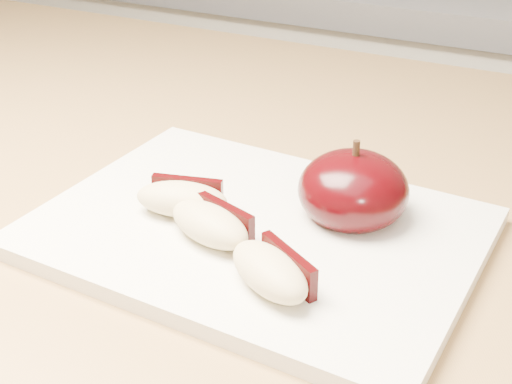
% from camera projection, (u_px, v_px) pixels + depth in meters
% --- Properties ---
extents(back_cabinet, '(2.40, 0.62, 0.94)m').
position_uv_depth(back_cabinet, '(407.00, 214.00, 1.37)').
color(back_cabinet, silver).
rests_on(back_cabinet, ground).
extents(cutting_board, '(0.30, 0.23, 0.01)m').
position_uv_depth(cutting_board, '(256.00, 231.00, 0.49)').
color(cutting_board, silver).
rests_on(cutting_board, island_counter).
extents(apple_half, '(0.09, 0.09, 0.06)m').
position_uv_depth(apple_half, '(353.00, 190.00, 0.49)').
color(apple_half, black).
rests_on(apple_half, cutting_board).
extents(apple_wedge_a, '(0.07, 0.05, 0.02)m').
position_uv_depth(apple_wedge_a, '(182.00, 198.00, 0.50)').
color(apple_wedge_a, '#D3BC86').
rests_on(apple_wedge_a, cutting_board).
extents(apple_wedge_b, '(0.07, 0.05, 0.02)m').
position_uv_depth(apple_wedge_b, '(211.00, 224.00, 0.47)').
color(apple_wedge_b, '#D3BC86').
rests_on(apple_wedge_b, cutting_board).
extents(apple_wedge_c, '(0.07, 0.06, 0.02)m').
position_uv_depth(apple_wedge_c, '(272.00, 271.00, 0.42)').
color(apple_wedge_c, '#D3BC86').
rests_on(apple_wedge_c, cutting_board).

